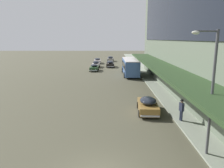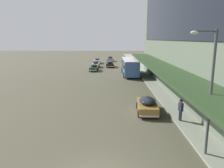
% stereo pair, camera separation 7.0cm
% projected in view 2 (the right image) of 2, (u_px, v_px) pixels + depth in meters
% --- Properties ---
extents(transit_bus_kerbside_front, '(2.90, 10.38, 3.11)m').
position_uv_depth(transit_bus_kerbside_front, '(130.00, 66.00, 42.40)').
color(transit_bus_kerbside_front, '#3F639F').
rests_on(transit_bus_kerbside_front, ground).
extents(sedan_lead_near, '(2.20, 4.99, 1.51)m').
position_uv_depth(sedan_lead_near, '(97.00, 61.00, 62.89)').
color(sedan_lead_near, beige).
rests_on(sedan_lead_near, ground).
extents(sedan_second_near, '(1.90, 4.39, 1.49)m').
position_uv_depth(sedan_second_near, '(94.00, 67.00, 48.16)').
color(sedan_second_near, '#214120').
rests_on(sedan_second_near, ground).
extents(sedan_oncoming_front, '(2.07, 4.66, 1.57)m').
position_uv_depth(sedan_oncoming_front, '(110.00, 64.00, 54.59)').
color(sedan_oncoming_front, black).
rests_on(sedan_oncoming_front, ground).
extents(sedan_lead_mid, '(1.95, 4.24, 1.54)m').
position_uv_depth(sedan_lead_mid, '(95.00, 64.00, 54.21)').
color(sedan_lead_mid, beige).
rests_on(sedan_lead_mid, ground).
extents(sedan_trailing_near, '(2.06, 4.47, 1.62)m').
position_uv_depth(sedan_trailing_near, '(110.00, 59.00, 68.36)').
color(sedan_trailing_near, gray).
rests_on(sedan_trailing_near, ground).
extents(sedan_oncoming_rear, '(2.08, 4.40, 1.55)m').
position_uv_depth(sedan_oncoming_rear, '(147.00, 105.00, 20.85)').
color(sedan_oncoming_rear, olive).
rests_on(sedan_oncoming_rear, ground).
extents(pedestrian_at_kerb, '(0.37, 0.59, 1.86)m').
position_uv_depth(pedestrian_at_kerb, '(180.00, 109.00, 18.34)').
color(pedestrian_at_kerb, '#262C3F').
rests_on(pedestrian_at_kerb, sidewalk_kerb).
extents(street_lamp, '(1.50, 0.28, 7.32)m').
position_uv_depth(street_lamp, '(208.00, 85.00, 12.36)').
color(street_lamp, '#4C4C51').
rests_on(street_lamp, sidewalk_kerb).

